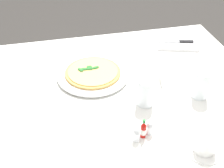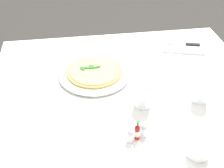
{
  "view_description": "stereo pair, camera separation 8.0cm",
  "coord_description": "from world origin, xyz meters",
  "views": [
    {
      "loc": [
        0.3,
        0.92,
        1.57
      ],
      "look_at": [
        0.07,
        -0.1,
        0.78
      ],
      "focal_mm": 47.64,
      "sensor_mm": 36.0,
      "label": 1
    },
    {
      "loc": [
        0.22,
        0.93,
        1.57
      ],
      "look_at": [
        0.07,
        -0.1,
        0.78
      ],
      "focal_mm": 47.64,
      "sensor_mm": 36.0,
      "label": 2
    }
  ],
  "objects": [
    {
      "name": "pepper_shaker",
      "position": [
        -0.01,
        0.2,
        0.78
      ],
      "size": [
        0.03,
        0.03,
        0.06
      ],
      "color": "white",
      "rests_on": "dining_table"
    },
    {
      "name": "salt_shaker",
      "position": [
        0.05,
        0.22,
        0.78
      ],
      "size": [
        0.03,
        0.03,
        0.06
      ],
      "color": "white",
      "rests_on": "dining_table"
    },
    {
      "name": "water_glass_far_right",
      "position": [
        -0.28,
        0.04,
        0.81
      ],
      "size": [
        0.07,
        0.07,
        0.12
      ],
      "color": "white",
      "rests_on": "dining_table"
    },
    {
      "name": "napkin_folded",
      "position": [
        -0.36,
        -0.4,
        0.77
      ],
      "size": [
        0.25,
        0.19,
        0.02
      ],
      "rotation": [
        0.0,
        0.0,
        -0.29
      ],
      "color": "white",
      "rests_on": "dining_table"
    },
    {
      "name": "coffee_cup_right_edge",
      "position": [
        -0.16,
        0.32,
        0.79
      ],
      "size": [
        0.13,
        0.13,
        0.06
      ],
      "color": "white",
      "rests_on": "dining_table"
    },
    {
      "name": "menu_card",
      "position": [
        -0.16,
        -0.1,
        0.79
      ],
      "size": [
        0.02,
        0.09,
        0.06
      ],
      "rotation": [
        0.0,
        0.0,
        4.52
      ],
      "color": "white",
      "rests_on": "dining_table"
    },
    {
      "name": "pizza",
      "position": [
        0.14,
        -0.21,
        0.78
      ],
      "size": [
        0.26,
        0.26,
        0.02
      ],
      "color": "tan",
      "rests_on": "pizza_plate"
    },
    {
      "name": "hot_sauce_bottle",
      "position": [
        0.02,
        0.21,
        0.79
      ],
      "size": [
        0.02,
        0.02,
        0.08
      ],
      "color": "#B7140F",
      "rests_on": "dining_table"
    },
    {
      "name": "dining_table",
      "position": [
        0.0,
        0.0,
        0.63
      ],
      "size": [
        1.21,
        1.21,
        0.76
      ],
      "color": "white",
      "rests_on": "ground_plane"
    },
    {
      "name": "water_glass_far_left",
      "position": [
        -0.04,
        0.03,
        0.81
      ],
      "size": [
        0.07,
        0.07,
        0.12
      ],
      "color": "white",
      "rests_on": "dining_table"
    },
    {
      "name": "dinner_knife",
      "position": [
        -0.36,
        -0.4,
        0.78
      ],
      "size": [
        0.19,
        0.07,
        0.01
      ],
      "rotation": [
        0.0,
        0.0,
        -0.26
      ],
      "color": "silver",
      "rests_on": "napkin_folded"
    },
    {
      "name": "pizza_plate",
      "position": [
        0.14,
        -0.21,
        0.77
      ],
      "size": [
        0.33,
        0.33,
        0.02
      ],
      "color": "white",
      "rests_on": "dining_table"
    }
  ]
}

